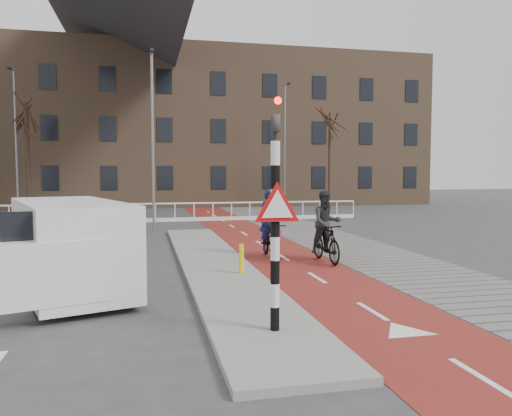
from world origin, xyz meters
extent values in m
plane|color=#38383A|center=(0.00, 0.00, 0.00)|extent=(120.00, 120.00, 0.00)
cube|color=maroon|center=(1.50, 10.00, 0.01)|extent=(2.50, 60.00, 0.01)
cube|color=slate|center=(4.30, 10.00, 0.01)|extent=(3.00, 60.00, 0.01)
cube|color=gray|center=(-0.70, 4.00, 0.06)|extent=(1.80, 16.00, 0.12)
cylinder|color=black|center=(-0.60, -2.00, 1.56)|extent=(0.14, 0.14, 2.88)
imported|color=black|center=(-0.60, -2.00, 3.40)|extent=(0.13, 0.16, 0.80)
cylinder|color=#FF0C05|center=(-0.60, -2.14, 3.58)|extent=(0.11, 0.02, 0.11)
cylinder|color=yellow|center=(-0.28, 2.39, 0.47)|extent=(0.12, 0.12, 0.70)
imported|color=black|center=(1.09, 4.92, 0.53)|extent=(0.78, 2.01, 1.04)
imported|color=#111744|center=(1.09, 4.92, 1.15)|extent=(0.68, 0.46, 1.81)
cube|color=#B91A64|center=(1.11, 4.37, 0.73)|extent=(0.29, 0.19, 0.34)
imported|color=black|center=(2.45, 3.92, 0.58)|extent=(0.60, 1.90, 1.13)
imported|color=black|center=(2.45, 3.92, 1.14)|extent=(0.89, 0.70, 1.78)
cube|color=silver|center=(-4.06, 1.68, 1.04)|extent=(3.11, 4.85, 1.80)
cube|color=#1B7C2F|center=(-4.98, 1.68, 0.94)|extent=(0.91, 2.75, 0.55)
cube|color=#1B7C2F|center=(-3.15, 1.68, 0.94)|extent=(0.91, 2.75, 0.55)
cube|color=black|center=(-4.06, -0.23, 1.44)|extent=(1.56, 0.55, 0.90)
cylinder|color=black|center=(-4.32, -0.02, 0.32)|extent=(0.41, 0.67, 0.63)
cylinder|color=black|center=(-2.86, 0.46, 0.32)|extent=(0.41, 0.67, 0.63)
cylinder|color=black|center=(-5.27, 2.90, 0.32)|extent=(0.41, 0.67, 0.63)
cylinder|color=black|center=(-3.81, 3.37, 0.32)|extent=(0.41, 0.67, 0.63)
cube|color=silver|center=(-5.00, 17.00, 0.95)|extent=(28.00, 0.08, 0.08)
cube|color=silver|center=(-5.00, 17.00, 0.10)|extent=(28.00, 0.10, 0.20)
cube|color=#7F6047|center=(-3.00, 32.00, 6.00)|extent=(46.00, 10.00, 12.00)
cylinder|color=black|center=(-9.17, 22.18, 3.31)|extent=(0.26, 0.26, 6.62)
cylinder|color=black|center=(9.84, 22.95, 3.31)|extent=(0.22, 0.22, 6.61)
cylinder|color=slate|center=(-2.15, 12.85, 3.83)|extent=(0.12, 0.12, 7.66)
cylinder|color=slate|center=(-9.73, 22.01, 4.23)|extent=(0.12, 0.12, 8.46)
cylinder|color=slate|center=(7.12, 24.62, 4.36)|extent=(0.12, 0.12, 8.72)
camera|label=1|loc=(-2.52, -9.25, 2.52)|focal=35.00mm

